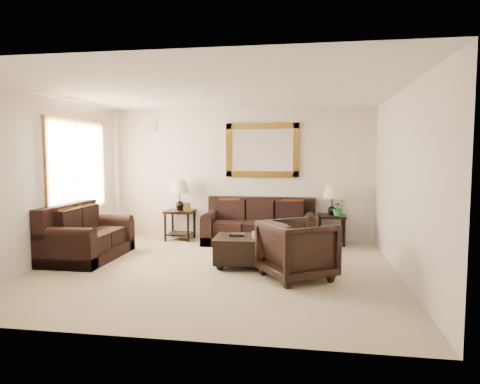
% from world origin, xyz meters
% --- Properties ---
extents(room, '(5.51, 5.01, 2.71)m').
position_xyz_m(room, '(0.00, 0.00, 1.35)').
color(room, gray).
rests_on(room, ground).
extents(window, '(0.07, 1.96, 1.66)m').
position_xyz_m(window, '(-2.70, 0.90, 1.55)').
color(window, white).
rests_on(window, room).
extents(mirror, '(1.50, 0.06, 1.10)m').
position_xyz_m(mirror, '(0.49, 2.47, 1.85)').
color(mirror, '#522D10').
rests_on(mirror, room).
extents(air_vent, '(0.25, 0.02, 0.18)m').
position_xyz_m(air_vent, '(-1.90, 2.48, 2.35)').
color(air_vent, '#999999').
rests_on(air_vent, room).
extents(sofa, '(2.18, 0.94, 0.89)m').
position_xyz_m(sofa, '(0.49, 2.07, 0.32)').
color(sofa, black).
rests_on(sofa, room).
extents(loveseat, '(0.97, 1.64, 0.92)m').
position_xyz_m(loveseat, '(-2.30, 0.37, 0.34)').
color(loveseat, black).
rests_on(loveseat, room).
extents(end_table_left, '(0.56, 0.56, 1.24)m').
position_xyz_m(end_table_left, '(-1.18, 2.18, 0.81)').
color(end_table_left, black).
rests_on(end_table_left, room).
extents(end_table_right, '(0.53, 0.53, 1.16)m').
position_xyz_m(end_table_right, '(1.89, 2.20, 0.76)').
color(end_table_right, black).
rests_on(end_table_right, room).
extents(coffee_table, '(1.44, 0.83, 0.59)m').
position_xyz_m(coffee_table, '(0.69, 0.27, 0.30)').
color(coffee_table, black).
rests_on(coffee_table, room).
extents(armchair, '(1.18, 1.20, 0.91)m').
position_xyz_m(armchair, '(1.28, -0.27, 0.46)').
color(armchair, black).
rests_on(armchair, floor).
extents(potted_plant, '(0.33, 0.35, 0.25)m').
position_xyz_m(potted_plant, '(2.01, 2.10, 0.70)').
color(potted_plant, '#216021').
rests_on(potted_plant, end_table_right).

